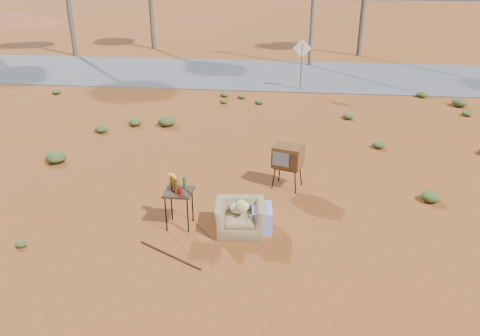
# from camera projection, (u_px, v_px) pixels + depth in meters

# --- Properties ---
(ground) EXTENTS (140.00, 140.00, 0.00)m
(ground) POSITION_uv_depth(u_px,v_px,m) (227.00, 229.00, 9.67)
(ground) COLOR brown
(ground) RESTS_ON ground
(highway) EXTENTS (140.00, 7.00, 0.04)m
(highway) POSITION_uv_depth(u_px,v_px,m) (270.00, 74.00, 23.32)
(highway) COLOR #565659
(highway) RESTS_ON ground
(armchair) EXTENTS (1.19, 0.83, 0.85)m
(armchair) POSITION_uv_depth(u_px,v_px,m) (244.00, 213.00, 9.48)
(armchair) COLOR olive
(armchair) RESTS_ON ground
(tv_unit) EXTENTS (0.80, 0.71, 1.08)m
(tv_unit) POSITION_uv_depth(u_px,v_px,m) (288.00, 157.00, 11.19)
(tv_unit) COLOR black
(tv_unit) RESTS_ON ground
(side_table) EXTENTS (0.56, 0.56, 1.13)m
(side_table) POSITION_uv_depth(u_px,v_px,m) (177.00, 189.00, 9.50)
(side_table) COLOR #341D13
(side_table) RESTS_ON ground
(rusty_bar) EXTENTS (1.37, 0.80, 0.04)m
(rusty_bar) POSITION_uv_depth(u_px,v_px,m) (170.00, 255.00, 8.78)
(rusty_bar) COLOR #522916
(rusty_bar) RESTS_ON ground
(road_sign) EXTENTS (0.78, 0.06, 2.19)m
(road_sign) POSITION_uv_depth(u_px,v_px,m) (302.00, 55.00, 19.83)
(road_sign) COLOR brown
(road_sign) RESTS_ON ground
(scrub_patch) EXTENTS (17.49, 8.07, 0.33)m
(scrub_patch) POSITION_uv_depth(u_px,v_px,m) (220.00, 146.00, 13.72)
(scrub_patch) COLOR #455625
(scrub_patch) RESTS_ON ground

